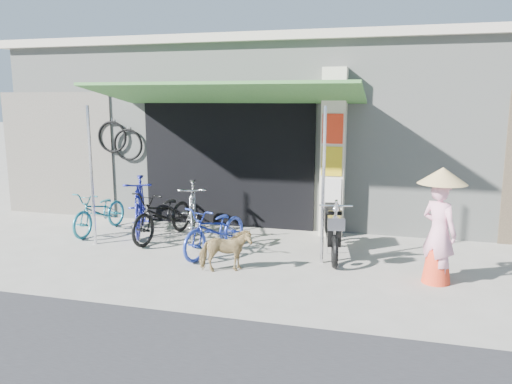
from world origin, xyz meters
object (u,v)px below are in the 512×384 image
(bike_teal, at_px, (100,212))
(moped, at_px, (333,229))
(street_dog, at_px, (225,251))
(nun, at_px, (439,226))
(bike_navy, at_px, (216,230))
(bike_silver, at_px, (193,211))
(bike_blue, at_px, (140,206))
(bike_black, at_px, (163,214))

(bike_teal, bearing_deg, moped, 0.71)
(bike_teal, relative_size, street_dog, 2.03)
(street_dog, height_order, nun, nun)
(nun, bearing_deg, bike_navy, 34.15)
(bike_silver, xyz_separation_m, moped, (2.51, -0.32, -0.08))
(street_dog, height_order, moped, moped)
(bike_blue, relative_size, bike_silver, 1.03)
(street_dog, xyz_separation_m, moped, (1.40, 1.20, 0.12))
(bike_navy, bearing_deg, street_dog, -43.45)
(bike_teal, bearing_deg, nun, -6.74)
(moped, distance_m, nun, 1.77)
(bike_navy, distance_m, nun, 3.36)
(bike_silver, bearing_deg, bike_blue, 154.86)
(street_dog, bearing_deg, bike_silver, 12.12)
(bike_blue, distance_m, bike_navy, 1.98)
(bike_blue, relative_size, bike_black, 1.02)
(bike_black, height_order, street_dog, bike_black)
(bike_silver, xyz_separation_m, bike_navy, (0.70, -0.77, -0.11))
(nun, bearing_deg, bike_black, 28.56)
(bike_silver, xyz_separation_m, street_dog, (1.11, -1.51, -0.20))
(bike_teal, height_order, nun, nun)
(nun, bearing_deg, bike_teal, 30.42)
(bike_blue, xyz_separation_m, bike_silver, (1.08, -0.08, -0.01))
(bike_teal, distance_m, bike_silver, 1.83)
(bike_black, bearing_deg, nun, -2.53)
(bike_blue, bearing_deg, bike_navy, -49.05)
(bike_navy, height_order, street_dog, bike_navy)
(bike_silver, distance_m, nun, 4.19)
(bike_black, distance_m, bike_silver, 0.52)
(bike_blue, relative_size, street_dog, 2.34)
(bike_blue, relative_size, bike_navy, 1.14)
(bike_black, bearing_deg, bike_blue, 167.68)
(bike_silver, bearing_deg, street_dog, -74.52)
(bike_black, bearing_deg, street_dog, -29.91)
(bike_navy, relative_size, street_dog, 2.06)
(bike_navy, bearing_deg, bike_black, 171.08)
(bike_teal, distance_m, bike_navy, 2.63)
(bike_navy, xyz_separation_m, moped, (1.81, 0.45, 0.03))
(bike_silver, bearing_deg, bike_black, 177.38)
(bike_teal, xyz_separation_m, bike_silver, (1.83, 0.06, 0.11))
(moped, bearing_deg, street_dog, -148.96)
(bike_teal, height_order, street_dog, bike_teal)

